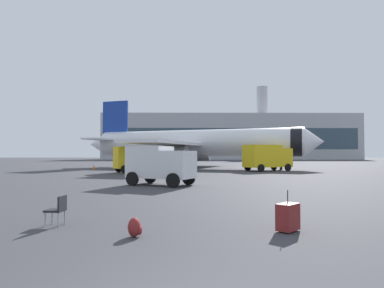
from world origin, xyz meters
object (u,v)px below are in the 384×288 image
at_px(fuel_truck, 267,157).
at_px(traveller_backpack, 135,228).
at_px(safety_cone_mid, 135,165).
at_px(gate_chair, 58,208).
at_px(service_truck, 136,158).
at_px(safety_cone_near, 127,172).
at_px(safety_cone_outer, 94,167).
at_px(cargo_van, 160,163).
at_px(airplane_at_gate, 194,143).
at_px(rolling_suitcase, 288,217).
at_px(safety_cone_far, 266,165).

bearing_deg(fuel_truck, traveller_backpack, -108.90).
distance_m(safety_cone_mid, gate_chair, 42.03).
relative_size(service_truck, gate_chair, 6.13).
height_order(safety_cone_near, safety_cone_outer, safety_cone_outer).
bearing_deg(safety_cone_mid, cargo_van, -77.69).
height_order(airplane_at_gate, cargo_van, airplane_at_gate).
bearing_deg(rolling_suitcase, safety_cone_near, 110.06).
distance_m(fuel_truck, safety_cone_near, 17.58).
distance_m(airplane_at_gate, rolling_suitcase, 39.28).
distance_m(service_truck, traveller_backpack, 29.46).
bearing_deg(safety_cone_outer, safety_cone_mid, 47.27).
bearing_deg(fuel_truck, service_truck, -168.77).
bearing_deg(safety_cone_mid, airplane_at_gate, -20.69).
relative_size(fuel_truck, rolling_suitcase, 5.85).
bearing_deg(gate_chair, traveller_backpack, -28.05).
xyz_separation_m(airplane_at_gate, safety_cone_mid, (-9.12, 3.44, -3.34)).
relative_size(safety_cone_near, rolling_suitcase, 0.55).
bearing_deg(safety_cone_near, traveller_backpack, -78.93).
bearing_deg(airplane_at_gate, service_truck, -122.57).
distance_m(cargo_van, rolling_suitcase, 13.97).
bearing_deg(airplane_at_gate, safety_cone_mid, 159.31).
relative_size(airplane_at_gate, fuel_truck, 5.39).
bearing_deg(safety_cone_outer, service_truck, -50.24).
relative_size(safety_cone_mid, traveller_backpack, 1.33).
xyz_separation_m(safety_cone_near, traveller_backpack, (4.83, -24.70, -0.06)).
relative_size(service_truck, safety_cone_outer, 8.18).
height_order(fuel_truck, safety_cone_mid, fuel_truck).
relative_size(cargo_van, traveller_backpack, 10.06).
bearing_deg(rolling_suitcase, gate_chair, 173.27).
height_order(airplane_at_gate, gate_chair, airplane_at_gate).
xyz_separation_m(airplane_at_gate, traveller_backpack, (-2.13, -39.64, -3.42)).
height_order(service_truck, fuel_truck, fuel_truck).
height_order(safety_cone_far, traveller_backpack, safety_cone_far).
distance_m(cargo_van, gate_chair, 12.58).
xyz_separation_m(airplane_at_gate, cargo_van, (-2.70, -25.94, -2.21)).
distance_m(safety_cone_far, safety_cone_outer, 26.79).
bearing_deg(rolling_suitcase, fuel_truck, 77.48).
relative_size(airplane_at_gate, safety_cone_mid, 54.30).
bearing_deg(safety_cone_mid, gate_chair, -83.78).
bearing_deg(safety_cone_mid, safety_cone_outer, -132.73).
distance_m(safety_cone_near, rolling_suitcase, 25.72).
relative_size(airplane_at_gate, gate_chair, 40.34).
xyz_separation_m(cargo_van, traveller_backpack, (0.57, -13.70, -1.22)).
distance_m(safety_cone_outer, rolling_suitcase, 40.48).
bearing_deg(safety_cone_mid, rolling_suitcase, -75.54).
xyz_separation_m(safety_cone_mid, traveller_backpack, (6.99, -43.08, -0.08)).
xyz_separation_m(cargo_van, safety_cone_far, (14.48, 31.30, -1.16)).
bearing_deg(rolling_suitcase, traveller_backpack, -172.32).
xyz_separation_m(service_truck, cargo_van, (4.06, -15.36, -0.16)).
xyz_separation_m(safety_cone_near, rolling_suitcase, (8.82, -24.16, 0.09)).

